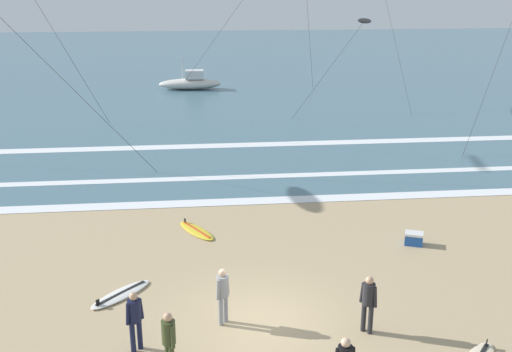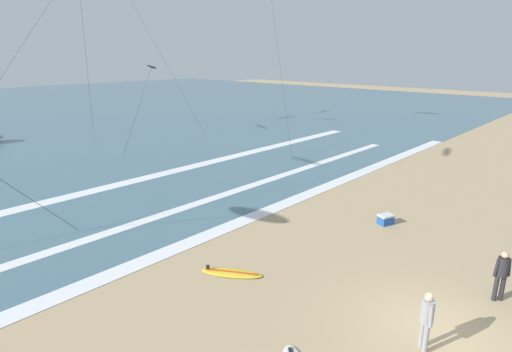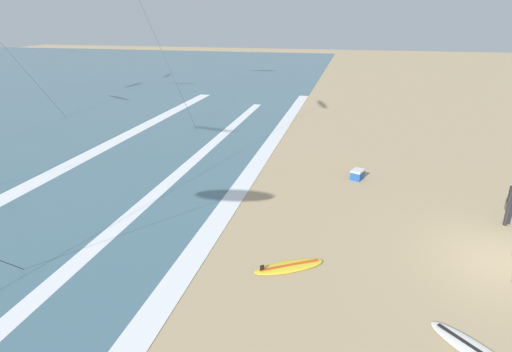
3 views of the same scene
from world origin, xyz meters
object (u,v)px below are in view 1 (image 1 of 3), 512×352
at_px(surfer_right_near, 169,338).
at_px(surfboard_foreground_flat, 121,294).
at_px(surfer_left_far, 223,291).
at_px(cooler_box, 414,238).
at_px(surfer_background_far, 135,316).
at_px(kite_black_far_left, 364,21).
at_px(offshore_boat, 190,83).
at_px(surfboard_left_pile, 196,231).
at_px(surfer_foreground_main, 368,299).

distance_m(surfer_right_near, surfboard_foreground_flat, 4.16).
bearing_deg(surfer_left_far, cooler_box, 32.19).
height_order(surfer_background_far, cooler_box, surfer_background_far).
bearing_deg(kite_black_far_left, cooler_box, -101.20).
bearing_deg(surfer_left_far, offshore_boat, 91.41).
distance_m(surfboard_left_pile, offshore_boat, 30.06).
xyz_separation_m(surfer_right_near, cooler_box, (8.13, 6.28, -0.74)).
height_order(surfer_background_far, surfer_left_far, same).
height_order(surfboard_left_pile, surfboard_foreground_flat, same).
relative_size(surfboard_foreground_flat, kite_black_far_left, 0.28).
bearing_deg(surfer_foreground_main, surfer_background_far, -178.18).
bearing_deg(cooler_box, surfer_right_near, -142.32).
xyz_separation_m(surfer_right_near, kite_black_far_left, (12.92, 30.47, 5.02)).
xyz_separation_m(surfer_left_far, offshore_boat, (-0.89, 36.20, -0.40)).
bearing_deg(surfboard_left_pile, surfboard_foreground_flat, -116.76).
xyz_separation_m(surfboard_foreground_flat, cooler_box, (9.68, 2.53, 0.18)).
bearing_deg(cooler_box, surfboard_foreground_flat, -165.38).
relative_size(surfer_left_far, cooler_box, 2.18).
xyz_separation_m(surfer_background_far, surfer_right_near, (0.85, -1.02, 0.00)).
bearing_deg(surfer_left_far, kite_black_far_left, 67.84).
bearing_deg(surfer_left_far, surfer_right_near, -123.63).
bearing_deg(surfer_right_near, offshore_boat, 89.34).
bearing_deg(surfboard_left_pile, kite_black_far_left, 61.23).
distance_m(surfer_background_far, surfboard_left_pile, 7.35).
height_order(surfer_background_far, surfboard_left_pile, surfer_background_far).
height_order(surfer_left_far, surfboard_foreground_flat, surfer_left_far).
bearing_deg(surfer_foreground_main, offshore_boat, 97.03).
bearing_deg(surfboard_foreground_flat, offshore_boat, 86.70).
bearing_deg(cooler_box, surfboard_left_pile, 165.95).
distance_m(surfer_foreground_main, kite_black_far_left, 30.73).
bearing_deg(cooler_box, offshore_boat, 103.55).
relative_size(surfboard_left_pile, offshore_boat, 0.40).
height_order(surfer_foreground_main, cooler_box, surfer_foreground_main).
relative_size(surfer_right_near, cooler_box, 2.18).
distance_m(surfer_background_far, surfboard_foreground_flat, 2.97).
xyz_separation_m(surfer_left_far, cooler_box, (6.80, 4.28, -0.74)).
bearing_deg(cooler_box, kite_black_far_left, 78.80).
distance_m(surfer_right_near, offshore_boat, 38.21).
bearing_deg(offshore_boat, surfer_background_far, -91.99).
xyz_separation_m(surfer_foreground_main, offshore_boat, (-4.56, 37.00, -0.40)).
height_order(offshore_boat, cooler_box, offshore_boat).
bearing_deg(kite_black_far_left, surfer_right_near, -112.98).
distance_m(surfer_foreground_main, cooler_box, 6.01).
distance_m(surfer_left_far, surfboard_left_pile, 6.25).
relative_size(surfer_foreground_main, kite_black_far_left, 0.23).
relative_size(surfboard_foreground_flat, offshore_boat, 0.37).
xyz_separation_m(surfer_background_far, cooler_box, (8.99, 5.26, -0.74)).
bearing_deg(surfer_background_far, surfer_left_far, 24.17).
distance_m(surfboard_left_pile, cooler_box, 7.70).
bearing_deg(surfboard_foreground_flat, surfboard_left_pile, 63.24).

